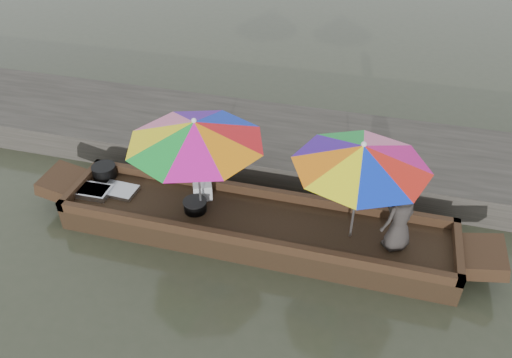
% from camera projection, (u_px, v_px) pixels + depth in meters
% --- Properties ---
extents(water, '(80.00, 80.00, 0.00)m').
position_uv_depth(water, '(254.00, 236.00, 7.49)').
color(water, '#323726').
rests_on(water, ground).
extents(dock, '(22.00, 2.20, 0.50)m').
position_uv_depth(dock, '(286.00, 146.00, 9.04)').
color(dock, '#2D2B26').
rests_on(dock, ground).
extents(boat_hull, '(5.74, 1.20, 0.35)m').
position_uv_depth(boat_hull, '(254.00, 228.00, 7.38)').
color(boat_hull, black).
rests_on(boat_hull, water).
extents(cooking_pot, '(0.38, 0.38, 0.20)m').
position_uv_depth(cooking_pot, '(104.00, 171.00, 8.06)').
color(cooking_pot, black).
rests_on(cooking_pot, boat_hull).
extents(tray_crayfish, '(0.54, 0.39, 0.09)m').
position_uv_depth(tray_crayfish, '(93.00, 191.00, 7.73)').
color(tray_crayfish, silver).
rests_on(tray_crayfish, boat_hull).
extents(tray_scallop, '(0.55, 0.39, 0.06)m').
position_uv_depth(tray_scallop, '(119.00, 190.00, 7.77)').
color(tray_scallop, silver).
rests_on(tray_scallop, boat_hull).
extents(charcoal_grill, '(0.34, 0.34, 0.16)m').
position_uv_depth(charcoal_grill, '(195.00, 206.00, 7.38)').
color(charcoal_grill, black).
rests_on(charcoal_grill, boat_hull).
extents(supply_bag, '(0.34, 0.31, 0.26)m').
position_uv_depth(supply_bag, '(203.00, 191.00, 7.60)').
color(supply_bag, silver).
rests_on(supply_bag, boat_hull).
extents(vendor, '(0.59, 0.59, 1.03)m').
position_uv_depth(vendor, '(400.00, 217.00, 6.52)').
color(vendor, '#322D2A').
rests_on(vendor, boat_hull).
extents(umbrella_bow, '(2.06, 2.06, 1.55)m').
position_uv_depth(umbrella_bow, '(198.00, 167.00, 6.99)').
color(umbrella_bow, red).
rests_on(umbrella_bow, boat_hull).
extents(umbrella_stern, '(1.86, 1.86, 1.55)m').
position_uv_depth(umbrella_stern, '(357.00, 192.00, 6.52)').
color(umbrella_stern, '#E51485').
rests_on(umbrella_stern, boat_hull).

